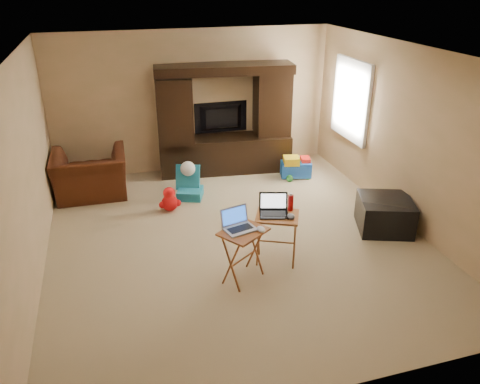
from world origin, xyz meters
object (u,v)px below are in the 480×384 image
object	(u,v)px
entertainment_center	(225,120)
tray_table_left	(243,255)
television	(222,118)
child_rocker	(190,183)
mouse_right	(291,216)
laptop_left	(240,221)
mouse_left	(261,229)
laptop_right	(274,206)
water_bottle	(291,203)
tray_table_right	(276,239)
push_toy	(296,167)
ottoman	(385,214)
plush_toy	(170,199)
recliner	(90,175)

from	to	relation	value
entertainment_center	tray_table_left	size ratio (longest dim) A/B	3.56
television	child_rocker	bearing A→B (deg)	55.89
television	mouse_right	distance (m)	3.48
child_rocker	mouse_right	distance (m)	2.45
entertainment_center	laptop_left	size ratio (longest dim) A/B	6.81
mouse_left	laptop_right	bearing A→B (deg)	50.37
television	tray_table_left	size ratio (longest dim) A/B	1.48
laptop_right	mouse_right	distance (m)	0.24
tray_table_left	child_rocker	bearing A→B (deg)	60.24
child_rocker	water_bottle	size ratio (longest dim) A/B	2.54
tray_table_left	laptop_left	xyz separation A→B (m)	(-0.03, 0.03, 0.45)
entertainment_center	tray_table_right	size ratio (longest dim) A/B	3.55
push_toy	ottoman	world-z (taller)	ottoman
ottoman	tray_table_right	size ratio (longest dim) A/B	1.08
child_rocker	tray_table_right	world-z (taller)	tray_table_right
ottoman	tray_table_right	world-z (taller)	tray_table_right
mouse_left	entertainment_center	bearing A→B (deg)	82.21
push_toy	mouse_left	xyz separation A→B (m)	(-1.60, -2.76, 0.49)
child_rocker	push_toy	xyz separation A→B (m)	(1.98, 0.30, -0.06)
child_rocker	plush_toy	size ratio (longest dim) A/B	1.33
plush_toy	tray_table_left	size ratio (longest dim) A/B	0.59
laptop_right	mouse_right	xyz separation A→B (m)	(0.17, -0.14, -0.09)
tray_table_right	laptop_left	size ratio (longest dim) A/B	1.92
tray_table_right	television	bearing A→B (deg)	112.48
television	tray_table_right	size ratio (longest dim) A/B	1.48
recliner	tray_table_right	distance (m)	3.48
entertainment_center	push_toy	xyz separation A→B (m)	(1.13, -0.67, -0.77)
push_toy	mouse_left	size ratio (longest dim) A/B	4.01
tray_table_left	laptop_left	distance (m)	0.45
recliner	mouse_left	distance (m)	3.56
push_toy	television	bearing A→B (deg)	154.64
mouse_left	mouse_right	distance (m)	0.49
recliner	push_toy	bearing A→B (deg)	177.75
entertainment_center	plush_toy	size ratio (longest dim) A/B	6.07
plush_toy	tray_table_right	size ratio (longest dim) A/B	0.59
mouse_left	laptop_left	bearing A→B (deg)	155.56
child_rocker	push_toy	bearing A→B (deg)	29.34
push_toy	recliner	bearing A→B (deg)	-170.42
entertainment_center	mouse_left	size ratio (longest dim) A/B	17.55
laptop_left	mouse_left	bearing A→B (deg)	-38.67
ottoman	plush_toy	bearing A→B (deg)	153.51
entertainment_center	ottoman	xyz separation A→B (m)	(1.63, -2.75, -0.74)
water_bottle	tray_table_right	bearing A→B (deg)	-158.20
recliner	water_bottle	xyz separation A→B (m)	(2.42, -2.60, 0.40)
entertainment_center	tray_table_left	world-z (taller)	entertainment_center
laptop_right	ottoman	bearing A→B (deg)	27.02
mouse_right	child_rocker	bearing A→B (deg)	110.00
recliner	mouse_right	world-z (taller)	recliner
push_toy	ottoman	size ratio (longest dim) A/B	0.75
child_rocker	water_bottle	world-z (taller)	water_bottle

